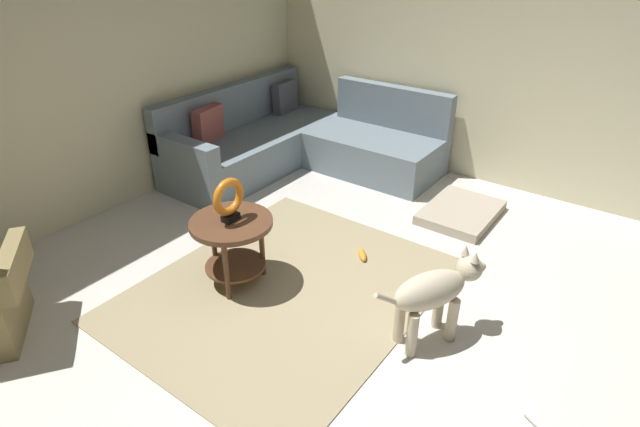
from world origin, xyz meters
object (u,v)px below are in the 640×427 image
object	(u,v)px
side_table	(232,235)
dog_bed_mat	(461,212)
dog_toy_rope	(538,422)
torus_sculpture	(229,199)
dog_toy_bone	(362,255)
dog	(435,292)
sectional_couch	(298,143)

from	to	relation	value
side_table	dog_bed_mat	xyz separation A→B (m)	(1.97, -0.99, -0.37)
side_table	dog_toy_rope	size ratio (longest dim) A/B	4.09
dog_toy_rope	dog_bed_mat	bearing A→B (deg)	32.50
side_table	dog_toy_rope	bearing A→B (deg)	-89.34
torus_sculpture	dog_bed_mat	distance (m)	2.30
dog_toy_rope	dog_toy_bone	size ratio (longest dim) A/B	0.82
torus_sculpture	dog	xyz separation A→B (m)	(0.30, -1.46, -0.33)
torus_sculpture	dog_toy_rope	world-z (taller)	torus_sculpture
dog_bed_mat	dog_toy_rope	bearing A→B (deg)	-147.50
sectional_couch	dog	distance (m)	2.94
torus_sculpture	dog	size ratio (longest dim) A/B	0.42
sectional_couch	dog_bed_mat	xyz separation A→B (m)	(-0.01, -1.94, -0.24)
sectional_couch	dog	bearing A→B (deg)	-124.76
side_table	dog_toy_rope	distance (m)	2.26
dog	sectional_couch	bearing A→B (deg)	172.70
torus_sculpture	dog_toy_bone	xyz separation A→B (m)	(0.84, -0.61, -0.68)
side_table	torus_sculpture	distance (m)	0.29
side_table	sectional_couch	bearing A→B (deg)	25.78
dog_bed_mat	dog	bearing A→B (deg)	-164.30
dog_toy_bone	dog_bed_mat	bearing A→B (deg)	-18.54
dog_bed_mat	dog	xyz separation A→B (m)	(-1.67, -0.47, 0.33)
dog_toy_bone	side_table	bearing A→B (deg)	144.13
torus_sculpture	dog_toy_rope	bearing A→B (deg)	-89.34
torus_sculpture	dog_bed_mat	bearing A→B (deg)	-26.58
torus_sculpture	dog_bed_mat	xyz separation A→B (m)	(1.97, -0.99, -0.67)
torus_sculpture	dog_bed_mat	size ratio (longest dim) A/B	0.41
sectional_couch	dog_toy_bone	distance (m)	1.95
dog	dog_toy_rope	size ratio (longest dim) A/B	5.29
dog_bed_mat	dog_toy_rope	size ratio (longest dim) A/B	5.45
side_table	dog	world-z (taller)	dog
dog_bed_mat	dog_toy_rope	xyz separation A→B (m)	(-1.95, -1.24, -0.02)
sectional_couch	dog_toy_rope	size ratio (longest dim) A/B	15.33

